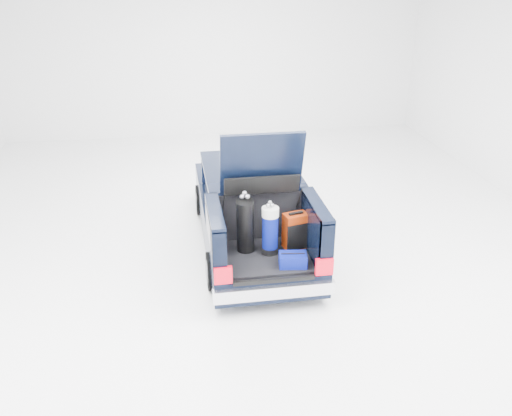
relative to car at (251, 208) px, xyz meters
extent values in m
plane|color=white|center=(0.00, -0.11, -0.67)|extent=(14.00, 14.00, 0.00)
cube|color=black|center=(0.00, 0.54, -0.17)|extent=(1.75, 3.00, 0.70)
cube|color=black|center=(0.00, 2.11, -0.27)|extent=(1.70, 0.30, 0.50)
cube|color=silver|center=(0.00, 2.25, -0.34)|extent=(1.72, 0.10, 0.22)
cube|color=black|center=(0.00, 0.04, 0.45)|extent=(1.55, 1.95, 0.54)
cube|color=black|center=(0.00, 0.04, 0.74)|extent=(1.62, 2.05, 0.06)
cube|color=black|center=(0.00, -1.61, -0.32)|extent=(1.75, 1.30, 0.40)
cube|color=black|center=(0.00, -1.59, -0.10)|extent=(1.32, 1.18, 0.05)
cube|color=black|center=(-0.78, -1.61, 0.30)|extent=(0.20, 1.30, 0.85)
cube|color=black|center=(0.78, -1.61, 0.30)|extent=(0.20, 1.30, 0.85)
cube|color=black|center=(-0.78, -1.61, 0.74)|extent=(0.20, 1.30, 0.06)
cube|color=black|center=(0.78, -1.61, 0.74)|extent=(0.20, 1.30, 0.06)
cube|color=black|center=(0.00, -0.99, 0.30)|extent=(1.36, 0.08, 0.84)
cube|color=silver|center=(0.00, -2.29, -0.29)|extent=(1.80, 0.12, 0.20)
cube|color=#B50717|center=(-0.74, -2.26, 0.05)|extent=(0.26, 0.07, 0.26)
cube|color=#B50717|center=(0.74, -2.26, 0.05)|extent=(0.26, 0.07, 0.26)
cube|color=black|center=(0.00, -2.25, -0.12)|extent=(1.20, 0.06, 0.06)
cube|color=black|center=(0.00, -1.16, 1.29)|extent=(1.28, 0.33, 1.03)
cube|color=black|center=(0.00, -1.12, 1.43)|extent=(0.95, 0.17, 0.54)
cylinder|color=black|center=(-0.82, 1.34, -0.36)|extent=(0.20, 0.62, 0.62)
cylinder|color=slate|center=(-0.82, 1.34, -0.36)|extent=(0.23, 0.36, 0.36)
cylinder|color=black|center=(0.82, 1.34, -0.36)|extent=(0.20, 0.62, 0.62)
cylinder|color=slate|center=(0.82, 1.34, -0.36)|extent=(0.23, 0.36, 0.36)
cylinder|color=black|center=(-0.82, -1.46, -0.36)|extent=(0.20, 0.62, 0.62)
cylinder|color=slate|center=(-0.82, -1.46, -0.36)|extent=(0.23, 0.36, 0.36)
cylinder|color=black|center=(0.82, -1.46, -0.36)|extent=(0.20, 0.62, 0.62)
cylinder|color=slate|center=(0.82, -1.46, -0.36)|extent=(0.23, 0.36, 0.36)
cube|color=maroon|center=(0.50, -1.40, 0.22)|extent=(0.41, 0.31, 0.58)
cube|color=black|center=(0.50, -1.40, 0.52)|extent=(0.24, 0.11, 0.03)
cube|color=black|center=(0.50, -1.51, 0.16)|extent=(0.37, 0.11, 0.44)
cylinder|color=black|center=(-0.30, -1.42, 0.37)|extent=(0.35, 0.43, 0.92)
cube|color=white|center=(-0.30, -1.30, 0.40)|extent=(0.11, 0.04, 0.32)
sphere|color=#99999E|center=(-0.34, -1.40, 0.86)|extent=(0.07, 0.07, 0.07)
sphere|color=#99999E|center=(-0.27, -1.45, 0.88)|extent=(0.07, 0.07, 0.07)
cylinder|color=black|center=(0.07, -1.52, -0.02)|extent=(0.27, 0.27, 0.10)
cylinder|color=#040C68|center=(0.07, -1.52, 0.30)|extent=(0.25, 0.25, 0.55)
cylinder|color=white|center=(0.07, -1.52, 0.63)|extent=(0.27, 0.27, 0.14)
sphere|color=#99999E|center=(0.10, -1.50, 0.73)|extent=(0.06, 0.06, 0.06)
sphere|color=#99999E|center=(0.07, -1.48, 0.77)|extent=(0.06, 0.06, 0.06)
cube|color=#040C68|center=(0.34, -1.96, 0.03)|extent=(0.44, 0.32, 0.20)
cylinder|color=black|center=(0.34, -1.96, 0.13)|extent=(0.36, 0.07, 0.02)
camera|label=1|loc=(-1.32, -8.80, 4.13)|focal=38.00mm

